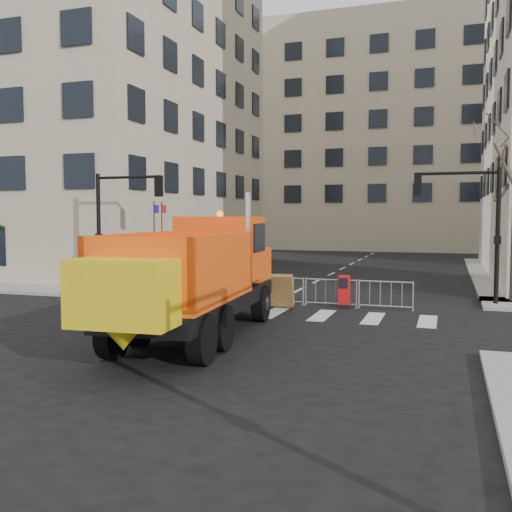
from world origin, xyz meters
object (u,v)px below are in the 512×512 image
(newspaper_box, at_px, (344,290))
(cop_c, at_px, (263,281))
(cop_b, at_px, (215,285))
(plow_truck, at_px, (195,274))
(worker, at_px, (181,276))
(cop_a, at_px, (230,290))

(newspaper_box, bearing_deg, cop_c, 177.10)
(cop_b, bearing_deg, newspaper_box, -145.09)
(plow_truck, relative_size, newspaper_box, 10.09)
(plow_truck, height_order, cop_c, plow_truck)
(cop_c, bearing_deg, newspaper_box, 148.86)
(worker, xyz_separation_m, newspaper_box, (6.59, 0.66, -0.36))
(cop_a, xyz_separation_m, cop_c, (0.67, 1.90, 0.16))
(newspaper_box, bearing_deg, worker, 174.41)
(cop_a, bearing_deg, cop_b, -40.41)
(cop_b, height_order, worker, worker)
(worker, bearing_deg, cop_c, 5.58)
(cop_a, height_order, newspaper_box, cop_a)
(plow_truck, height_order, newspaper_box, plow_truck)
(cop_b, relative_size, cop_c, 0.87)
(worker, bearing_deg, cop_b, -18.13)
(plow_truck, bearing_deg, cop_a, 4.58)
(plow_truck, relative_size, cop_c, 5.73)
(cop_a, distance_m, worker, 3.29)
(cop_b, bearing_deg, cop_a, 154.13)
(cop_c, bearing_deg, cop_b, -12.61)
(cop_c, height_order, worker, worker)
(cop_c, height_order, newspaper_box, cop_c)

